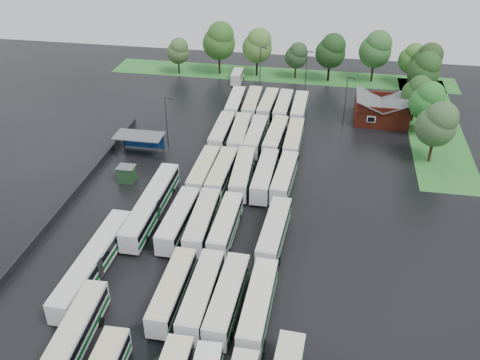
# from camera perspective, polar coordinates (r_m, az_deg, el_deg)

# --- Properties ---
(ground) EXTENTS (160.00, 160.00, 0.00)m
(ground) POSITION_cam_1_polar(r_m,az_deg,el_deg) (71.93, -3.31, -6.43)
(ground) COLOR black
(ground) RESTS_ON ground
(brick_building) EXTENTS (10.07, 8.60, 5.39)m
(brick_building) POSITION_cam_1_polar(r_m,az_deg,el_deg) (107.05, 14.82, 7.01)
(brick_building) COLOR #621E10
(brick_building) RESTS_ON ground
(wash_shed) EXTENTS (8.20, 4.20, 3.58)m
(wash_shed) POSITION_cam_1_polar(r_m,az_deg,el_deg) (92.88, -10.63, 4.51)
(wash_shed) COLOR #2D2D30
(wash_shed) RESTS_ON ground
(utility_hut) EXTENTS (2.70, 2.20, 2.62)m
(utility_hut) POSITION_cam_1_polar(r_m,az_deg,el_deg) (85.65, -11.99, 0.66)
(utility_hut) COLOR #17391B
(utility_hut) RESTS_ON ground
(grass_strip_north) EXTENTS (80.00, 10.00, 0.01)m
(grass_strip_north) POSITION_cam_1_polar(r_m,az_deg,el_deg) (128.38, 4.32, 11.10)
(grass_strip_north) COLOR #276D26
(grass_strip_north) RESTS_ON ground
(grass_strip_east) EXTENTS (10.00, 50.00, 0.01)m
(grass_strip_east) POSITION_cam_1_polar(r_m,az_deg,el_deg) (109.18, 19.91, 5.55)
(grass_strip_east) COLOR #276D26
(grass_strip_east) RESTS_ON ground
(west_fence) EXTENTS (0.10, 50.00, 1.20)m
(west_fence) POSITION_cam_1_polar(r_m,az_deg,el_deg) (84.83, -16.81, -0.95)
(west_fence) COLOR #2D2D30
(west_fence) RESTS_ON ground
(bus_r1c1) EXTENTS (2.61, 12.14, 3.38)m
(bus_r1c1) POSITION_cam_1_polar(r_m,az_deg,el_deg) (62.16, -7.21, -11.60)
(bus_r1c1) COLOR silver
(bus_r1c1) RESTS_ON ground
(bus_r1c2) EXTENTS (2.69, 12.55, 3.49)m
(bus_r1c2) POSITION_cam_1_polar(r_m,az_deg,el_deg) (61.27, -4.15, -12.07)
(bus_r1c2) COLOR silver
(bus_r1c2) RESTS_ON ground
(bus_r1c3) EXTENTS (2.99, 12.63, 3.50)m
(bus_r1c3) POSITION_cam_1_polar(r_m,az_deg,el_deg) (60.66, -1.36, -12.52)
(bus_r1c3) COLOR silver
(bus_r1c3) RESTS_ON ground
(bus_r1c4) EXTENTS (2.87, 12.63, 3.51)m
(bus_r1c4) POSITION_cam_1_polar(r_m,az_deg,el_deg) (59.94, 1.95, -13.18)
(bus_r1c4) COLOR silver
(bus_r1c4) RESTS_ON ground
(bus_r2c0) EXTENTS (2.92, 12.51, 3.47)m
(bus_r2c0) POSITION_cam_1_polar(r_m,az_deg,el_deg) (72.80, -6.58, -4.23)
(bus_r2c0) COLOR silver
(bus_r2c0) RESTS_ON ground
(bus_r2c1) EXTENTS (2.96, 12.53, 3.47)m
(bus_r2c1) POSITION_cam_1_polar(r_m,az_deg,el_deg) (72.18, -4.04, -4.42)
(bus_r2c1) COLOR silver
(bus_r2c1) RESTS_ON ground
(bus_r2c2) EXTENTS (2.63, 12.11, 3.37)m
(bus_r2c2) POSITION_cam_1_polar(r_m,az_deg,el_deg) (71.51, -1.53, -4.79)
(bus_r2c2) COLOR silver
(bus_r2c2) RESTS_ON ground
(bus_r2c4) EXTENTS (3.28, 12.69, 3.50)m
(bus_r2c4) POSITION_cam_1_polar(r_m,az_deg,el_deg) (70.25, 3.66, -5.52)
(bus_r2c4) COLOR silver
(bus_r2c4) RESTS_ON ground
(bus_r3c0) EXTENTS (2.69, 12.16, 3.38)m
(bus_r3c0) POSITION_cam_1_polar(r_m,az_deg,el_deg) (83.59, -3.89, 0.94)
(bus_r3c0) COLOR silver
(bus_r3c0) RESTS_ON ground
(bus_r3c1) EXTENTS (2.83, 12.35, 3.42)m
(bus_r3c1) POSITION_cam_1_polar(r_m,az_deg,el_deg) (82.96, -1.95, 0.77)
(bus_r3c1) COLOR silver
(bus_r3c1) RESTS_ON ground
(bus_r3c2) EXTENTS (3.28, 12.65, 3.49)m
(bus_r3c2) POSITION_cam_1_polar(r_m,az_deg,el_deg) (82.69, 0.27, 0.71)
(bus_r3c2) COLOR silver
(bus_r3c2) RESTS_ON ground
(bus_r3c3) EXTENTS (2.81, 12.57, 3.49)m
(bus_r3c3) POSITION_cam_1_polar(r_m,az_deg,el_deg) (82.19, 2.66, 0.47)
(bus_r3c3) COLOR silver
(bus_r3c3) RESTS_ON ground
(bus_r3c4) EXTENTS (3.18, 12.23, 3.37)m
(bus_r3c4) POSITION_cam_1_polar(r_m,az_deg,el_deg) (82.10, 4.76, 0.30)
(bus_r3c4) COLOR silver
(bus_r3c4) RESTS_ON ground
(bus_r4c0) EXTENTS (2.69, 12.24, 3.40)m
(bus_r4c0) POSITION_cam_1_polar(r_m,az_deg,el_deg) (95.63, -1.94, 5.11)
(bus_r4c0) COLOR silver
(bus_r4c0) RESTS_ON ground
(bus_r4c1) EXTENTS (3.21, 12.69, 3.50)m
(bus_r4c1) POSITION_cam_1_polar(r_m,az_deg,el_deg) (94.67, -0.05, 4.89)
(bus_r4c1) COLOR silver
(bus_r4c1) RESTS_ON ground
(bus_r4c2) EXTENTS (2.73, 12.26, 3.41)m
(bus_r4c2) POSITION_cam_1_polar(r_m,az_deg,el_deg) (94.14, 1.69, 4.68)
(bus_r4c2) COLOR silver
(bus_r4c2) RESTS_ON ground
(bus_r4c3) EXTENTS (3.21, 12.53, 3.46)m
(bus_r4c3) POSITION_cam_1_polar(r_m,az_deg,el_deg) (93.91, 3.81, 4.57)
(bus_r4c3) COLOR silver
(bus_r4c3) RESTS_ON ground
(bus_r4c4) EXTENTS (2.70, 12.23, 3.40)m
(bus_r4c4) POSITION_cam_1_polar(r_m,az_deg,el_deg) (93.45, 5.74, 4.31)
(bus_r4c4) COLOR silver
(bus_r4c4) RESTS_ON ground
(bus_r5c0) EXTENTS (3.00, 12.12, 3.35)m
(bus_r5c0) POSITION_cam_1_polar(r_m,az_deg,el_deg) (107.40, -0.50, 8.14)
(bus_r5c0) COLOR silver
(bus_r5c0) RESTS_ON ground
(bus_r5c1) EXTENTS (2.92, 12.42, 3.44)m
(bus_r5c1) POSITION_cam_1_polar(r_m,az_deg,el_deg) (107.17, 1.30, 8.11)
(bus_r5c1) COLOR silver
(bus_r5c1) RESTS_ON ground
(bus_r5c2) EXTENTS (2.94, 12.05, 3.33)m
(bus_r5c2) POSITION_cam_1_polar(r_m,az_deg,el_deg) (106.88, 2.99, 7.97)
(bus_r5c2) COLOR silver
(bus_r5c2) RESTS_ON ground
(bus_r5c3) EXTENTS (2.81, 12.25, 3.40)m
(bus_r5c3) POSITION_cam_1_polar(r_m,az_deg,el_deg) (106.13, 4.63, 7.76)
(bus_r5c3) COLOR silver
(bus_r5c3) RESTS_ON ground
(bus_r5c4) EXTENTS (2.66, 12.00, 3.33)m
(bus_r5c4) POSITION_cam_1_polar(r_m,az_deg,el_deg) (105.80, 6.35, 7.57)
(bus_r5c4) COLOR silver
(bus_r5c4) RESTS_ON ground
(artic_bus_west_a) EXTENTS (3.45, 18.58, 3.43)m
(artic_bus_west_a) POSITION_cam_1_polar(r_m,az_deg,el_deg) (57.94, -18.25, -17.26)
(artic_bus_west_a) COLOR silver
(artic_bus_west_a) RESTS_ON ground
(artic_bus_west_b) EXTENTS (2.72, 18.80, 3.49)m
(artic_bus_west_b) POSITION_cam_1_polar(r_m,az_deg,el_deg) (76.33, -9.44, -2.60)
(artic_bus_west_b) COLOR silver
(artic_bus_west_b) RESTS_ON ground
(artic_bus_west_c) EXTENTS (2.99, 18.51, 3.43)m
(artic_bus_west_c) POSITION_cam_1_polar(r_m,az_deg,el_deg) (67.69, -15.36, -8.44)
(artic_bus_west_c) COLOR silver
(artic_bus_west_c) RESTS_ON ground
(minibus) EXTENTS (2.47, 6.02, 2.59)m
(minibus) POSITION_cam_1_polar(r_m,az_deg,el_deg) (123.12, -0.30, 11.01)
(minibus) COLOR beige
(minibus) RESTS_ON ground
(tree_north_0) EXTENTS (5.22, 5.22, 8.65)m
(tree_north_0) POSITION_cam_1_polar(r_m,az_deg,el_deg) (127.96, -6.60, 13.55)
(tree_north_0) COLOR black
(tree_north_0) RESTS_ON ground
(tree_north_1) EXTENTS (7.49, 7.49, 12.41)m
(tree_north_1) POSITION_cam_1_polar(r_m,az_deg,el_deg) (126.38, -2.20, 14.65)
(tree_north_1) COLOR black
(tree_north_1) RESTS_ON ground
(tree_north_2) EXTENTS (6.82, 6.82, 11.29)m
(tree_north_2) POSITION_cam_1_polar(r_m,az_deg,el_deg) (125.32, 1.92, 14.17)
(tree_north_2) COLOR black
(tree_north_2) RESTS_ON ground
(tree_north_3) EXTENTS (5.13, 5.13, 8.50)m
(tree_north_3) POSITION_cam_1_polar(r_m,az_deg,el_deg) (125.00, 6.09, 13.10)
(tree_north_3) COLOR #302516
(tree_north_3) RESTS_ON ground
(tree_north_4) EXTENTS (6.70, 6.70, 11.10)m
(tree_north_4) POSITION_cam_1_polar(r_m,az_deg,el_deg) (123.64, 9.72, 13.45)
(tree_north_4) COLOR black
(tree_north_4) RESTS_ON ground
(tree_north_5) EXTENTS (7.14, 7.14, 11.82)m
(tree_north_5) POSITION_cam_1_polar(r_m,az_deg,el_deg) (125.31, 14.33, 13.41)
(tree_north_5) COLOR black
(tree_north_5) RESTS_ON ground
(tree_north_6) EXTENTS (5.77, 5.77, 9.55)m
(tree_north_6) POSITION_cam_1_polar(r_m,az_deg,el_deg) (126.00, 17.94, 12.26)
(tree_north_6) COLOR #3B2A1A
(tree_north_6) RESTS_ON ground
(tree_east_0) EXTENTS (6.58, 6.58, 10.91)m
(tree_east_0) POSITION_cam_1_polar(r_m,az_deg,el_deg) (92.42, 20.35, 5.66)
(tree_east_0) COLOR #3A2215
(tree_east_0) RESTS_ON ground
(tree_east_1) EXTENTS (6.20, 6.20, 10.26)m
(tree_east_1) POSITION_cam_1_polar(r_m,az_deg,el_deg) (102.13, 19.40, 7.98)
(tree_east_1) COLOR black
(tree_east_1) RESTS_ON ground
(tree_east_2) EXTENTS (5.59, 5.59, 9.26)m
(tree_east_2) POSITION_cam_1_polar(r_m,az_deg,el_deg) (107.43, 18.43, 8.90)
(tree_east_2) COLOR black
(tree_east_2) RESTS_ON ground
(tree_east_3) EXTENTS (6.57, 6.57, 10.88)m
(tree_east_3) POSITION_cam_1_polar(r_m,az_deg,el_deg) (116.82, 19.12, 11.07)
(tree_east_3) COLOR black
(tree_east_3) RESTS_ON ground
(tree_east_4) EXTENTS (6.43, 6.43, 10.65)m
(tree_east_4) POSITION_cam_1_polar(r_m,az_deg,el_deg) (123.58, 19.42, 12.00)
(tree_east_4) COLOR black
(tree_east_4) RESTS_ON ground
(lamp_post_ne) EXTENTS (1.50, 0.29, 9.72)m
(lamp_post_ne) POSITION_cam_1_polar(r_m,az_deg,el_deg) (102.07, 11.28, 8.57)
(lamp_post_ne) COLOR #2D2D30
(lamp_post_ne) RESTS_ON ground
(lamp_post_nw) EXTENTS (1.41, 0.27, 9.14)m
(lamp_post_nw) POSITION_cam_1_polar(r_m,az_deg,el_deg) (93.64, -7.80, 6.57)
(lamp_post_nw) COLOR #2D2D30
(lamp_post_nw) RESTS_ON ground
(lamp_post_back_w) EXTENTS (1.51, 0.29, 9.78)m
(lamp_post_back_w) POSITION_cam_1_polar(r_m,az_deg,el_deg) (116.87, 2.24, 12.07)
(lamp_post_back_w) COLOR #2D2D30
(lamp_post_back_w) RESTS_ON ground
(lamp_post_back_e) EXTENTS (1.40, 0.27, 9.09)m
(lamp_post_back_e) POSITION_cam_1_polar(r_m,az_deg,el_deg) (117.26, 7.14, 11.72)
(lamp_post_back_e) COLOR #2D2D30
(lamp_post_back_e) RESTS_ON ground
(puddle_0) EXTENTS (5.45, 5.45, 0.01)m
(puddle_0) POSITION_cam_1_polar(r_m,az_deg,el_deg) (59.74, -10.71, -16.73)
(puddle_0) COLOR black
(puddle_0) RESTS_ON ground
(puddle_2) EXTENTS (6.84, 6.84, 0.01)m
(puddle_2) POSITION_cam_1_polar(r_m,az_deg,el_deg) (73.64, -8.96, -5.80)
(puddle_2) COLOR black
(puddle_2) RESTS_ON ground
(puddle_3) EXTENTS (3.71, 3.71, 0.01)m
(puddle_3) POSITION_cam_1_polar(r_m,az_deg,el_deg) (67.45, -0.38, -9.34)
(puddle_3) COLOR black
(puddle_3) RESTS_ON ground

